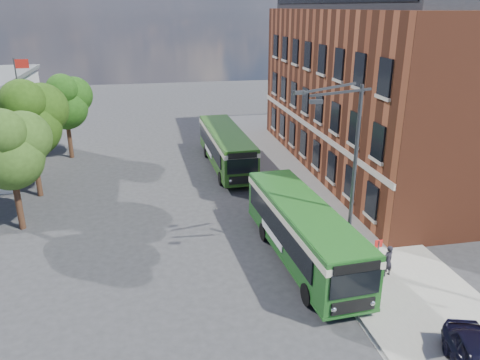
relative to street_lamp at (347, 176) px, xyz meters
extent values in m
plane|color=#2C2D2F|center=(-4.84, 2.00, -4.79)|extent=(120.00, 120.00, 0.00)
cube|color=gray|center=(2.16, 10.00, -4.72)|extent=(6.00, 48.00, 0.15)
cube|color=beige|center=(-0.89, 10.00, -4.79)|extent=(0.12, 48.00, 0.01)
cube|color=brown|center=(9.16, 14.00, 1.21)|extent=(12.00, 26.00, 12.00)
cube|color=beige|center=(3.12, 14.00, -1.19)|extent=(0.12, 26.00, 0.35)
cylinder|color=#3A3C3F|center=(-17.34, 15.00, -0.29)|extent=(0.10, 0.10, 9.00)
cube|color=#AB1A13|center=(-16.89, 15.00, 3.81)|extent=(0.90, 0.02, 0.60)
cylinder|color=#3A3C3F|center=(0.36, 0.00, -4.64)|extent=(0.44, 0.44, 0.30)
cylinder|color=#3A3C3F|center=(0.36, 0.00, -0.29)|extent=(0.18, 0.18, 9.00)
cube|color=#3A3C3F|center=(-0.87, -0.60, 4.01)|extent=(2.58, 0.46, 0.37)
cube|color=#3A3C3F|center=(-0.87, 0.60, 4.01)|extent=(2.58, 0.46, 0.37)
cube|color=#3A3C3F|center=(-2.11, -1.08, 3.76)|extent=(0.55, 0.22, 0.16)
cube|color=#3A3C3F|center=(-2.11, 1.08, 3.76)|extent=(0.55, 0.22, 0.16)
cylinder|color=#3A3C3F|center=(0.76, -2.20, -3.54)|extent=(0.08, 0.08, 2.50)
cube|color=red|center=(0.76, -2.20, -2.44)|extent=(0.35, 0.04, 0.35)
cube|color=#1D551C|center=(-1.66, 0.97, -3.02)|extent=(3.17, 10.95, 2.45)
cube|color=#1D551C|center=(-1.66, 0.97, -4.29)|extent=(3.21, 10.99, 0.14)
cube|color=black|center=(-2.95, 1.19, -2.89)|extent=(0.64, 9.00, 1.10)
cube|color=black|center=(-0.40, 1.35, -2.89)|extent=(0.64, 9.00, 1.10)
cube|color=beige|center=(-1.66, 0.97, -2.19)|extent=(3.23, 11.01, 0.32)
cube|color=#1D551C|center=(-1.66, 0.97, -1.83)|extent=(3.06, 10.85, 0.12)
cube|color=black|center=(-1.32, -4.46, -2.84)|extent=(2.15, 0.21, 1.05)
cube|color=black|center=(-1.32, -4.47, -2.09)|extent=(2.00, 0.20, 0.38)
cube|color=black|center=(-1.32, -4.47, -3.84)|extent=(1.90, 0.20, 0.55)
sphere|color=silver|center=(-2.17, -4.50, -3.84)|extent=(0.26, 0.26, 0.26)
sphere|color=silver|center=(-0.47, -4.39, -3.84)|extent=(0.26, 0.26, 0.26)
cube|color=black|center=(-2.00, 6.40, -2.79)|extent=(2.00, 0.20, 0.90)
cube|color=white|center=(-3.01, 1.89, -3.64)|extent=(0.24, 3.20, 0.45)
cylinder|color=black|center=(-2.60, -2.70, -4.29)|extent=(0.34, 1.02, 1.00)
cylinder|color=black|center=(-0.27, -2.56, -4.29)|extent=(0.34, 1.02, 1.00)
cylinder|color=black|center=(-2.99, 3.50, -4.29)|extent=(0.34, 1.02, 1.00)
cylinder|color=black|center=(-0.65, 3.65, -4.29)|extent=(0.34, 1.02, 1.00)
cube|color=#295719|center=(-2.93, 16.37, -3.02)|extent=(2.83, 11.60, 2.45)
cube|color=#295719|center=(-2.93, 16.37, -4.29)|extent=(2.87, 11.64, 0.14)
cube|color=black|center=(-4.22, 16.64, -2.89)|extent=(0.36, 9.74, 1.10)
cube|color=black|center=(-1.66, 16.71, -2.89)|extent=(0.36, 9.74, 1.10)
cube|color=beige|center=(-2.93, 16.37, -2.19)|extent=(2.89, 11.67, 0.32)
cube|color=#295719|center=(-2.93, 16.37, -1.83)|extent=(2.72, 11.50, 0.12)
cube|color=black|center=(-2.77, 10.58, -2.84)|extent=(2.15, 0.14, 1.05)
cube|color=black|center=(-2.77, 10.57, -2.09)|extent=(2.00, 0.14, 0.38)
cube|color=black|center=(-2.77, 10.57, -3.84)|extent=(1.90, 0.13, 0.55)
sphere|color=silver|center=(-3.62, 10.56, -3.84)|extent=(0.26, 0.26, 0.26)
sphere|color=silver|center=(-1.92, 10.61, -3.84)|extent=(0.26, 0.26, 0.26)
cube|color=black|center=(-3.10, 22.17, -2.79)|extent=(2.00, 0.14, 0.90)
cube|color=white|center=(-4.25, 17.34, -3.64)|extent=(0.13, 3.20, 0.45)
cylinder|color=black|center=(-3.99, 12.37, -4.29)|extent=(0.31, 1.01, 1.00)
cylinder|color=black|center=(-1.65, 12.44, -4.29)|extent=(0.31, 1.01, 1.00)
cylinder|color=black|center=(-4.19, 19.31, -4.29)|extent=(0.31, 1.01, 1.00)
cylinder|color=black|center=(-1.85, 19.37, -4.29)|extent=(0.31, 1.01, 1.00)
imported|color=black|center=(1.77, -1.43, -3.86)|extent=(0.66, 0.53, 1.57)
imported|color=black|center=(0.46, -2.11, -3.80)|extent=(0.97, 0.85, 1.68)
cylinder|color=#352013|center=(-16.48, 7.61, -3.25)|extent=(0.36, 0.36, 3.08)
sphere|color=#2B4917|center=(-16.48, 7.61, -0.45)|extent=(3.64, 3.64, 3.64)
sphere|color=#2B4917|center=(-15.78, 8.17, 0.46)|extent=(3.08, 3.08, 3.08)
sphere|color=#2B4917|center=(-16.48, 6.91, 1.16)|extent=(2.52, 2.52, 2.52)
cylinder|color=#352013|center=(-16.47, 12.78, -3.08)|extent=(0.36, 0.36, 3.43)
sphere|color=#213F0E|center=(-16.47, 12.78, 0.04)|extent=(4.05, 4.05, 4.05)
sphere|color=#213F0E|center=(-15.69, 13.40, 1.05)|extent=(3.43, 3.43, 3.43)
sphere|color=#213F0E|center=(-17.17, 12.23, 0.66)|extent=(3.11, 3.11, 3.11)
sphere|color=#213F0E|center=(-16.47, 12.00, 1.83)|extent=(2.80, 2.80, 2.80)
cylinder|color=#352013|center=(-15.53, 21.38, -3.26)|extent=(0.36, 0.36, 3.07)
sphere|color=#1B4210|center=(-15.53, 21.38, -0.47)|extent=(3.62, 3.62, 3.62)
sphere|color=#1B4210|center=(-14.83, 21.93, 0.44)|extent=(3.07, 3.07, 3.07)
sphere|color=#1B4210|center=(-16.16, 20.89, 0.09)|extent=(2.79, 2.79, 2.79)
sphere|color=#1B4210|center=(-15.53, 20.68, 1.13)|extent=(2.51, 2.51, 2.51)
camera|label=1|loc=(-8.81, -19.00, 7.38)|focal=35.00mm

